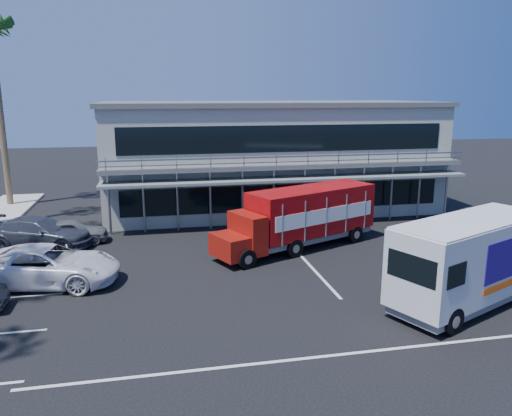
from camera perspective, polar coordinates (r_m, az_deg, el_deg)
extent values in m
plane|color=black|center=(21.23, 2.64, -8.72)|extent=(120.00, 120.00, 0.00)
cube|color=gray|center=(35.28, 1.42, 5.88)|extent=(22.00, 10.00, 7.00)
cube|color=#515454|center=(35.02, 1.46, 11.82)|extent=(22.40, 10.40, 0.30)
cube|color=#515454|center=(29.89, 3.86, 4.77)|extent=(22.00, 1.20, 0.25)
cube|color=gray|center=(29.30, 4.16, 5.59)|extent=(22.00, 0.08, 0.90)
cube|color=slate|center=(29.71, 3.99, 3.35)|extent=(22.00, 1.80, 0.15)
cube|color=black|center=(30.78, 3.51, 1.24)|extent=(20.00, 0.06, 1.60)
cube|color=black|center=(30.26, 3.61, 7.92)|extent=(20.00, 0.06, 1.60)
cylinder|color=brown|center=(39.00, -27.11, 8.85)|extent=(0.44, 0.44, 12.00)
cube|color=maroon|center=(23.37, -2.94, -4.37)|extent=(1.94, 2.32, 1.06)
cube|color=maroon|center=(23.75, -0.98, -2.86)|extent=(1.70, 2.37, 1.85)
cube|color=black|center=(23.61, -0.99, -1.62)|extent=(0.80, 1.73, 0.62)
cube|color=#AD0A0F|center=(26.05, 6.38, -0.21)|extent=(7.35, 4.88, 2.29)
cube|color=slate|center=(26.39, 6.30, -3.10)|extent=(7.21, 4.58, 0.26)
cube|color=white|center=(25.28, 8.05, -0.87)|extent=(5.95, 2.66, 0.75)
cube|color=white|center=(26.88, 4.79, 0.05)|extent=(5.95, 2.66, 0.75)
cylinder|color=black|center=(22.87, -1.05, -5.87)|extent=(0.95, 0.63, 0.92)
cylinder|color=black|center=(24.42, -3.64, -4.66)|extent=(0.95, 0.63, 0.92)
cylinder|color=black|center=(24.50, 4.41, -4.61)|extent=(0.95, 0.63, 0.92)
cylinder|color=black|center=(25.95, 1.66, -3.57)|extent=(0.95, 0.63, 0.92)
cylinder|color=black|center=(27.31, 11.26, -2.97)|extent=(0.95, 0.63, 0.92)
cylinder|color=black|center=(28.62, 8.43, -2.13)|extent=(0.95, 0.63, 0.92)
cube|color=silver|center=(20.15, 23.22, -5.20)|extent=(7.25, 4.97, 2.76)
cube|color=slate|center=(20.65, 22.84, -9.23)|extent=(6.91, 4.65, 0.34)
cube|color=black|center=(17.32, 17.36, -6.59)|extent=(0.85, 1.79, 0.94)
cube|color=silver|center=(19.79, 23.58, -1.32)|extent=(7.11, 4.88, 0.08)
cube|color=navy|center=(21.34, 21.64, -3.53)|extent=(3.25, 1.48, 1.48)
cube|color=#F2590C|center=(20.53, 27.05, -7.58)|extent=(3.24, 1.47, 0.25)
cylinder|color=black|center=(18.17, 21.54, -11.90)|extent=(0.98, 0.64, 0.94)
cylinder|color=black|center=(19.25, 16.27, -10.08)|extent=(0.98, 0.64, 0.94)
cylinder|color=black|center=(22.80, 23.38, -7.00)|extent=(0.98, 0.64, 0.94)
imported|color=white|center=(22.69, -22.79, -6.08)|extent=(6.40, 3.91, 1.66)
imported|color=#303541|center=(28.26, -23.47, -2.60)|extent=(5.82, 3.68, 1.57)
imported|color=slate|center=(28.33, -20.56, -2.54)|extent=(4.07, 1.90, 1.35)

